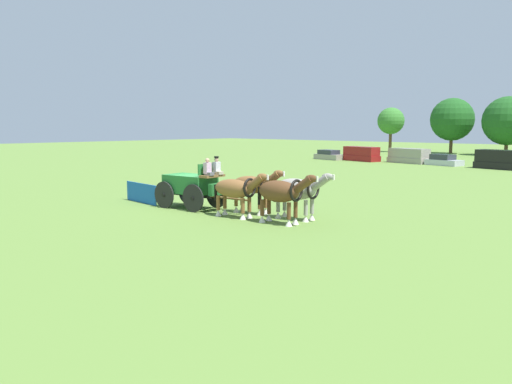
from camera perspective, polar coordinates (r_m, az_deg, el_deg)
The scene contains 15 objects.
ground_plane at distance 26.86m, azimuth -7.38°, elevation -1.79°, with size 220.00×220.00×0.00m, color olive.
show_wagon at distance 26.57m, azimuth -7.16°, elevation 0.79°, with size 5.74×2.12×2.76m.
draft_horse_rear_near at distance 24.74m, azimuth -0.33°, elevation 0.65°, with size 3.16×1.05×2.22m.
draft_horse_rear_off at distance 23.74m, azimuth -2.27°, elevation 0.25°, with size 3.21×1.08×2.17m.
draft_horse_lead_near at distance 23.25m, azimuth 4.69°, elevation 0.20°, with size 3.21×1.17×2.23m.
draft_horse_lead_off at distance 22.17m, azimuth 2.86°, elevation -0.07°, with size 3.11×1.14×2.25m.
parked_vehicle_a at distance 66.21m, azimuth 8.24°, elevation 4.10°, with size 4.50×2.63×1.24m.
parked_vehicle_b at distance 63.97m, azimuth 11.74°, elevation 4.20°, with size 5.10×2.72×1.76m.
parked_vehicle_c at distance 61.80m, azimuth 16.80°, elevation 3.90°, with size 5.19×2.92×1.70m.
parked_vehicle_d at distance 59.41m, azimuth 20.34°, elevation 3.33°, with size 4.12×2.58×1.21m.
parked_vehicle_e at distance 56.45m, azimuth 25.65°, elevation 3.29°, with size 4.77×2.80×1.91m.
tree_a at distance 87.75m, azimuth 14.93°, elevation 7.72°, with size 4.41×4.41×7.35m.
tree_b at distance 85.53m, azimuth 21.19°, elevation 7.61°, with size 6.64×6.64×8.64m.
tree_c at distance 82.80m, azimuth 26.45°, elevation 7.18°, with size 7.09×7.09×8.59m.
sponsor_banner at distance 29.14m, azimuth -12.79°, elevation -0.10°, with size 3.20×0.06×1.10m, color #1959B2.
Camera 1 is at (20.41, -16.94, 4.27)m, focal length 35.58 mm.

